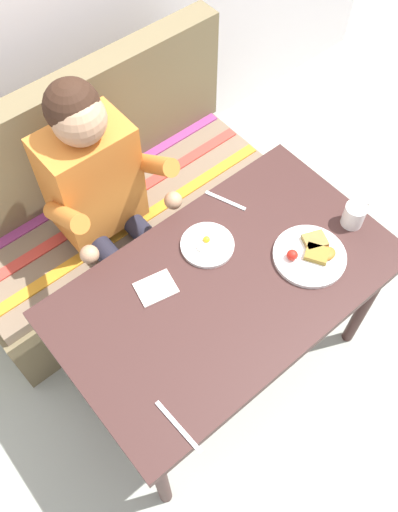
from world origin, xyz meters
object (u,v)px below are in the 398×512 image
Objects in this scene: fork at (225,201)px; plate_eggs at (207,245)px; knife at (178,427)px; person at (103,194)px; plate_breakfast at (310,254)px; coffee_mug at (355,214)px; couch at (114,216)px; table at (226,294)px; napkin at (156,288)px.

plate_eggs is at bearing -169.50° from fork.
knife is at bearing -161.30° from fork.
plate_eggs is at bearing -70.19° from person.
knife is at bearing -167.15° from plate_breakfast.
couch is at bearing 121.13° from coffee_mug.
person is 4.66× the size of plate_breakfast.
plate_eggs is (0.05, 0.16, 0.09)m from table.
plate_breakfast is 0.75m from knife.
fork is (0.34, -0.32, -0.01)m from person.
person reaches higher than knife.
couch is 7.44× the size of plate_eggs.
plate_eggs reaches higher than fork.
table is 7.06× the size of fork.
plate_breakfast is at bearing -26.41° from napkin.
knife is (-0.96, -0.17, -0.05)m from coffee_mug.
plate_breakfast is at bearing -59.84° from person.
person is at bearing 132.43° from coffee_mug.
plate_breakfast is 0.37m from plate_eggs.
person is (-0.11, 0.59, 0.09)m from table.
napkin is 0.48m from knife.
couch is 0.68m from fork.
table is 0.83m from couch.
table is 0.52m from knife.
couch reaches higher than knife.
table is 0.26m from napkin.
napkin is at bearing 176.32° from fork.
couch is 1.01m from plate_breakfast.
person is at bearing 66.94° from knife.
plate_breakfast reaches higher than fork.
person is 6.26× the size of plate_eggs.
coffee_mug is 0.98m from knife.
plate_breakfast is 0.23m from coffee_mug.
coffee_mug is at bearing 1.53° from plate_breakfast.
fork is 0.85× the size of knife.
knife is at bearing -147.64° from table.
fork is at bearing 16.97° from napkin.
plate_breakfast reaches higher than napkin.
plate_breakfast is at bearing -46.87° from plate_eggs.
table is at bearing 159.89° from plate_breakfast.
plate_eggs is at bearing 133.13° from plate_breakfast.
couch is at bearing 64.90° from knife.
plate_breakfast is at bearing -100.91° from fork.
fork is (-0.29, 0.37, -0.05)m from coffee_mug.
couch is 10.98× the size of napkin.
coffee_mug reaches higher than napkin.
table is 10.17× the size of coffee_mug.
plate_eggs is at bearing 39.67° from knife.
knife is (-0.67, -0.55, 0.00)m from fork.
couch is 1.19× the size of person.
napkin is (-0.09, -0.45, -0.01)m from person.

